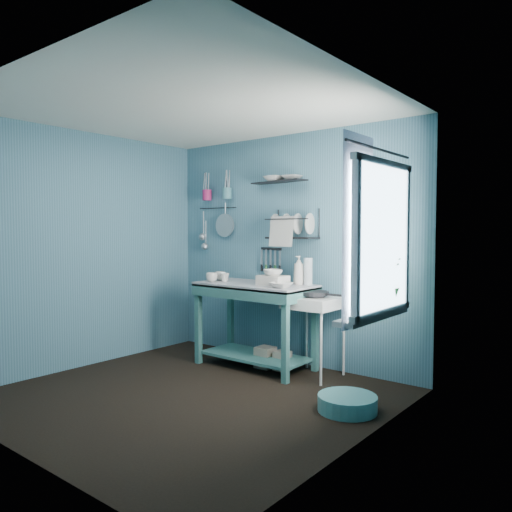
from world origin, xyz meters
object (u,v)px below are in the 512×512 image
Objects in this scene: work_counter at (255,325)px; floor_basin at (347,403)px; hotplate_stand at (314,337)px; mug_left at (212,277)px; utensil_cup_magenta at (207,195)px; soap_bottle at (299,270)px; water_bottle at (308,271)px; storage_tin_small at (282,361)px; dish_rack at (292,224)px; storage_tin_large at (265,357)px; potted_plant at (384,282)px; wash_tub at (273,280)px; mug_right at (220,276)px; frying_pan at (314,293)px; utensil_cup_teal at (227,193)px; mug_mid at (225,277)px; colander at (225,225)px.

work_counter reaches higher than floor_basin.
mug_left is at bearing -171.31° from hotplate_stand.
soap_bottle is at bearing -5.69° from utensil_cup_magenta.
water_bottle is at bearing 138.54° from floor_basin.
water_bottle is 1.40× the size of storage_tin_small.
storage_tin_large is (-0.17, -0.24, -1.41)m from dish_rack.
potted_plant is 0.91× the size of floor_basin.
potted_plant is (1.37, -0.36, 0.10)m from wash_tub.
mug_right is at bearing 178.47° from wash_tub.
floor_basin is (2.43, -0.90, -1.82)m from utensil_cup_magenta.
frying_pan is 0.82m from dish_rack.
work_counter is at bearing -171.00° from frying_pan.
utensil_cup_teal is at bearing 165.21° from storage_tin_small.
wash_tub reaches higher than mug_mid.
dish_rack is at bearing 153.35° from potted_plant.
soap_bottle is 0.33m from frying_pan.
mug_left is 0.95× the size of utensil_cup_teal.
water_bottle is at bearing 151.30° from potted_plant.
wash_tub is 0.51× the size of dish_rack.
potted_plant reaches higher than water_bottle.
utensil_cup_magenta reaches higher than floor_basin.
storage_tin_large is at bearing -171.47° from storage_tin_small.
mug_right is at bearing 153.43° from mug_mid.
frying_pan is 2.01m from utensil_cup_magenta.
soap_bottle is 0.51m from dish_rack.
colander is at bearing 171.62° from soap_bottle.
mug_right is at bearing -175.24° from storage_tin_large.
mug_right reaches higher than hotplate_stand.
frying_pan is at bearing 5.16° from mug_right.
dish_rack is at bearing 55.14° from storage_tin_large.
soap_bottle is at bearing 37.05° from work_counter.
dish_rack reaches higher than frying_pan.
mug_mid is 1.08m from utensil_cup_teal.
dish_rack is 1.15× the size of floor_basin.
wash_tub is at bearing -25.02° from storage_tin_large.
potted_plant is at bearing -28.70° from water_bottle.
hotplate_stand is 6.12× the size of utensil_cup_magenta.
dish_rack is (0.27, 0.29, 1.08)m from work_counter.
storage_tin_large is at bearing -20.52° from colander.
frying_pan is (1.04, 0.16, -0.11)m from mug_mid.
mug_left is 0.74m from wash_tub.
floor_basin is at bearing -24.98° from wash_tub.
dish_rack is at bearing 31.22° from mug_left.
wash_tub is at bearing -127.69° from soap_bottle.
utensil_cup_teal is at bearing 120.53° from mug_right.
wash_tub reaches higher than floor_basin.
mug_mid is 0.13m from mug_right.
water_bottle is 0.66m from hotplate_stand.
storage_tin_small is at bearing 11.63° from mug_mid.
hotplate_stand is 2.27m from utensil_cup_magenta.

